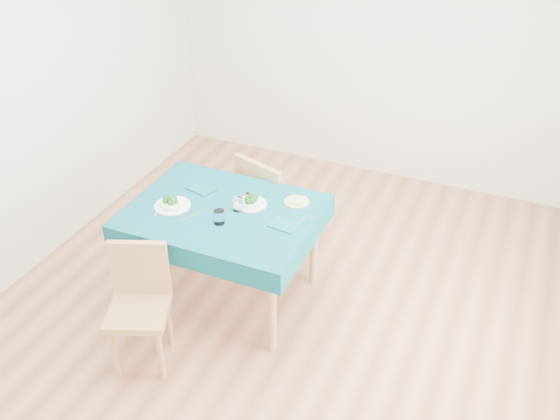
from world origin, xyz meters
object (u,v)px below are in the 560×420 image
at_px(bowl_far, 251,201).
at_px(chair_near, 138,307).
at_px(bowl_near, 172,202).
at_px(side_plate, 297,202).
at_px(chair_far, 275,187).
at_px(table, 225,254).

bearing_deg(bowl_far, chair_near, -109.92).
relative_size(bowl_near, side_plate, 1.41).
xyz_separation_m(chair_far, bowl_near, (-0.41, -0.85, 0.24)).
xyz_separation_m(chair_near, side_plate, (0.62, 1.11, 0.30)).
height_order(table, chair_near, chair_near).
bearing_deg(table, bowl_near, -163.91).
bearing_deg(table, chair_far, 84.89).
xyz_separation_m(chair_near, bowl_near, (-0.15, 0.71, 0.33)).
xyz_separation_m(chair_near, chair_far, (0.26, 1.56, 0.09)).
xyz_separation_m(bowl_far, side_plate, (0.28, 0.16, -0.03)).
xyz_separation_m(chair_near, bowl_far, (0.34, 0.95, 0.33)).
height_order(bowl_near, bowl_far, bowl_near).
bearing_deg(chair_far, bowl_near, 81.86).
relative_size(table, chair_near, 1.39).
bearing_deg(bowl_near, side_plate, 27.05).
bearing_deg(table, side_plate, 34.51).
bearing_deg(side_plate, bowl_far, -150.58).
height_order(chair_near, chair_far, chair_far).
relative_size(chair_near, chair_far, 0.84).
height_order(table, bowl_far, bowl_far).
bearing_deg(chair_near, side_plate, 38.87).
xyz_separation_m(table, side_plate, (0.43, 0.30, 0.38)).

